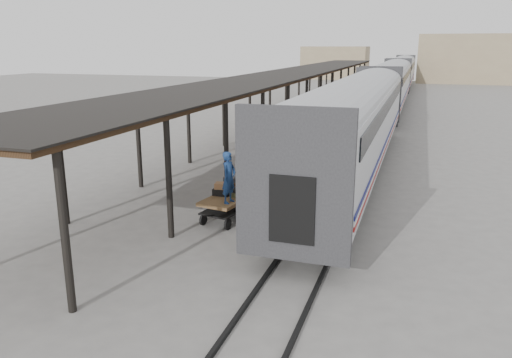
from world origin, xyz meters
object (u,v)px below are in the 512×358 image
at_px(luggage_tug, 316,121).
at_px(porter, 229,177).
at_px(pedestrian, 291,123).
at_px(baggage_cart, 229,202).

distance_m(luggage_tug, porter, 21.63).
height_order(porter, pedestrian, porter).
xyz_separation_m(baggage_cart, luggage_tug, (-1.13, 20.90, -0.02)).
relative_size(porter, pedestrian, 0.98).
bearing_deg(pedestrian, porter, 101.91).
relative_size(luggage_tug, pedestrian, 0.91).
bearing_deg(porter, pedestrian, 17.58).
bearing_deg(baggage_cart, porter, -58.99).
bearing_deg(luggage_tug, baggage_cart, -78.92).
bearing_deg(luggage_tug, porter, -78.35).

